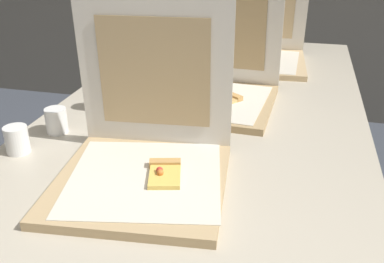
% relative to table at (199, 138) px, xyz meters
% --- Properties ---
extents(table, '(1.00, 2.22, 0.74)m').
position_rel_table_xyz_m(table, '(0.00, 0.00, 0.00)').
color(table, '#BCB29E').
rests_on(table, ground).
extents(pizza_box_front, '(0.43, 0.43, 0.41)m').
position_rel_table_xyz_m(pizza_box_front, '(-0.06, -0.32, 0.10)').
color(pizza_box_front, tan).
rests_on(pizza_box_front, table).
extents(pizza_box_middle, '(0.41, 0.41, 0.41)m').
position_rel_table_xyz_m(pizza_box_middle, '(0.01, 0.21, 0.10)').
color(pizza_box_middle, tan).
rests_on(pizza_box_middle, table).
extents(pizza_box_back, '(0.41, 0.42, 0.41)m').
position_rel_table_xyz_m(pizza_box_back, '(0.10, 0.70, 0.10)').
color(pizza_box_back, tan).
rests_on(pizza_box_back, table).
extents(cup_white_near_center, '(0.06, 0.06, 0.07)m').
position_rel_table_xyz_m(cup_white_near_center, '(-0.39, -0.14, 0.08)').
color(cup_white_near_center, white).
rests_on(cup_white_near_center, table).
extents(cup_white_mid, '(0.06, 0.06, 0.07)m').
position_rel_table_xyz_m(cup_white_mid, '(-0.35, 0.05, 0.08)').
color(cup_white_mid, white).
rests_on(cup_white_mid, table).
extents(cup_white_near_left, '(0.06, 0.06, 0.07)m').
position_rel_table_xyz_m(cup_white_near_left, '(-0.43, -0.28, 0.08)').
color(cup_white_near_left, white).
rests_on(cup_white_near_left, table).
extents(cup_white_far, '(0.06, 0.06, 0.07)m').
position_rel_table_xyz_m(cup_white_far, '(-0.24, 0.38, 0.08)').
color(cup_white_far, white).
rests_on(cup_white_far, table).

